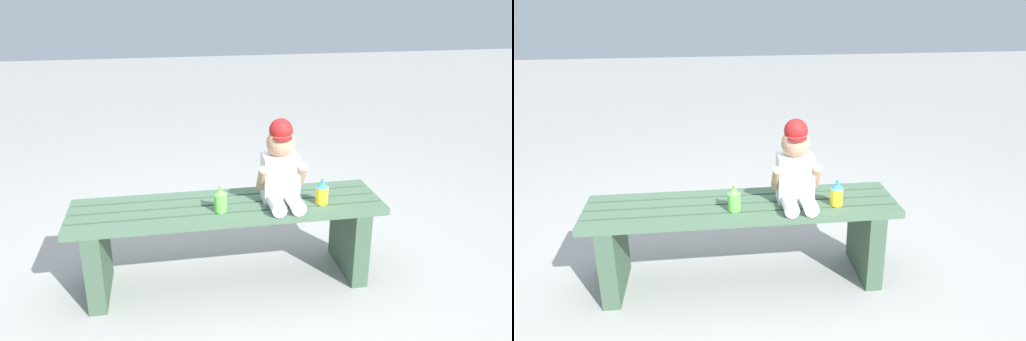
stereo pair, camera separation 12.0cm
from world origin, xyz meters
The scene contains 5 objects.
ground_plane centered at (0.00, 0.00, 0.00)m, with size 16.00×16.00×0.00m, color #999993.
park_bench centered at (0.00, 0.00, 0.28)m, with size 1.48×0.37×0.42m.
child_figure centered at (0.26, -0.01, 0.60)m, with size 0.23×0.27×0.40m.
sippy_cup_left centered at (-0.04, -0.07, 0.48)m, with size 0.06×0.06×0.12m.
sippy_cup_right centered at (0.44, -0.07, 0.48)m, with size 0.06×0.06×0.12m.
Camera 1 is at (-0.26, -2.19, 1.42)m, focal length 35.58 mm.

